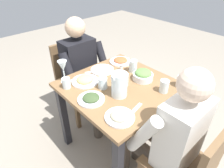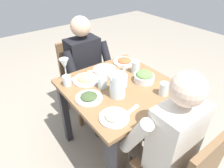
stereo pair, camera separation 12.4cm
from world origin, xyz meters
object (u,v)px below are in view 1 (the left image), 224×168
(water_pitcher, at_px, (119,85))
(water_glass_far_left, at_px, (164,86))
(water_glass_center, at_px, (133,66))
(water_glass_near_right, at_px, (103,83))
(salt_shaker, at_px, (121,67))
(plate_fries, at_px, (85,80))
(plate_rice_curry, at_px, (121,61))
(plate_beans, at_px, (120,116))
(chair_near, at_px, (190,166))
(plate_dolmas, at_px, (91,98))
(diner_far, at_px, (85,72))
(dining_table, at_px, (119,98))
(water_glass_far_right, at_px, (181,81))
(chair_far, at_px, (75,76))
(plate_yoghurt, at_px, (102,69))
(wine_glass, at_px, (63,67))
(diner_near, at_px, (167,132))
(salad_bowl, at_px, (143,75))
(water_glass_by_pitcher, at_px, (66,83))

(water_pitcher, height_order, water_glass_far_left, water_pitcher)
(water_pitcher, xyz_separation_m, water_glass_center, (0.34, 0.18, -0.04))
(water_glass_near_right, xyz_separation_m, salt_shaker, (0.31, 0.11, -0.02))
(water_glass_center, bearing_deg, water_pitcher, -152.74)
(plate_fries, relative_size, water_glass_near_right, 2.45)
(plate_rice_curry, xyz_separation_m, plate_beans, (-0.56, -0.56, 0.00))
(chair_near, distance_m, plate_dolmas, 0.80)
(diner_far, xyz_separation_m, salt_shaker, (0.17, -0.35, 0.13))
(chair_near, height_order, plate_beans, chair_near)
(water_pitcher, height_order, plate_rice_curry, water_pitcher)
(dining_table, distance_m, water_glass_near_right, 0.23)
(water_glass_far_left, height_order, water_glass_far_right, water_glass_far_left)
(chair_far, xyz_separation_m, diner_far, (-0.00, -0.20, 0.15))
(plate_yoghurt, xyz_separation_m, water_glass_far_right, (0.31, -0.62, 0.03))
(chair_near, xyz_separation_m, plate_rice_curry, (0.35, 1.01, 0.26))
(dining_table, relative_size, plate_beans, 4.20)
(chair_far, relative_size, wine_glass, 4.41)
(water_glass_center, bearing_deg, wine_glass, 154.72)
(diner_near, distance_m, plate_beans, 0.34)
(chair_far, bearing_deg, plate_beans, -105.55)
(diner_far, bearing_deg, salt_shaker, -63.62)
(chair_near, bearing_deg, water_glass_center, 69.35)
(chair_far, distance_m, salad_bowl, 0.86)
(chair_near, relative_size, water_glass_near_right, 9.41)
(diner_far, distance_m, water_glass_near_right, 0.50)
(plate_rice_curry, height_order, plate_beans, same)
(chair_near, height_order, salad_bowl, chair_near)
(chair_near, distance_m, plate_beans, 0.56)
(plate_dolmas, height_order, water_glass_by_pitcher, water_glass_by_pitcher)
(water_glass_far_right, bearing_deg, diner_near, -156.96)
(water_glass_far_left, relative_size, water_glass_by_pitcher, 1.15)
(water_glass_far_left, bearing_deg, diner_near, -137.81)
(plate_fries, relative_size, plate_beans, 1.13)
(dining_table, bearing_deg, water_glass_near_right, 154.41)
(diner_far, relative_size, water_glass_near_right, 12.62)
(plate_beans, bearing_deg, plate_rice_curry, 45.23)
(diner_near, distance_m, water_pitcher, 0.47)
(water_glass_far_left, height_order, wine_glass, wine_glass)
(dining_table, relative_size, plate_rice_curry, 3.87)
(chair_far, bearing_deg, diner_near, -93.02)
(dining_table, distance_m, plate_rice_curry, 0.43)
(plate_dolmas, distance_m, water_glass_far_right, 0.73)
(dining_table, relative_size, water_glass_near_right, 9.14)
(chair_far, height_order, water_glass_by_pitcher, chair_far)
(plate_rice_curry, xyz_separation_m, salt_shaker, (-0.11, -0.12, 0.01))
(salad_bowl, distance_m, water_glass_far_right, 0.31)
(chair_near, bearing_deg, water_pitcher, 93.80)
(water_glass_near_right, relative_size, water_glass_by_pitcher, 1.05)
(chair_far, height_order, plate_beans, chair_far)
(chair_far, height_order, water_glass_center, chair_far)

